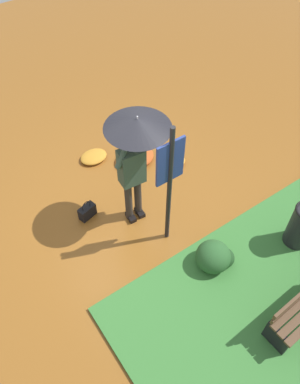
# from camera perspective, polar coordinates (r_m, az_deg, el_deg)

# --- Properties ---
(ground_plane) EXTENTS (18.00, 18.00, 0.00)m
(ground_plane) POSITION_cam_1_polar(r_m,az_deg,el_deg) (6.74, -2.57, -2.83)
(ground_plane) COLOR brown
(person_with_umbrella) EXTENTS (0.96, 0.96, 2.04)m
(person_with_umbrella) POSITION_cam_1_polar(r_m,az_deg,el_deg) (5.58, -2.21, 6.81)
(person_with_umbrella) COLOR #2D2823
(person_with_umbrella) RESTS_ON ground_plane
(info_sign_post) EXTENTS (0.44, 0.07, 2.30)m
(info_sign_post) POSITION_cam_1_polar(r_m,az_deg,el_deg) (5.32, 2.89, 2.43)
(info_sign_post) COLOR black
(info_sign_post) RESTS_ON ground_plane
(handbag) EXTENTS (0.33, 0.21, 0.37)m
(handbag) POSITION_cam_1_polar(r_m,az_deg,el_deg) (6.66, -9.14, -2.82)
(handbag) COLOR black
(handbag) RESTS_ON ground_plane
(shrub_cluster) EXTENTS (0.59, 0.53, 0.48)m
(shrub_cluster) POSITION_cam_1_polar(r_m,az_deg,el_deg) (6.05, 9.49, -9.31)
(shrub_cluster) COLOR #285628
(shrub_cluster) RESTS_ON ground_plane
(leaf_pile_near_person) EXTENTS (0.48, 0.39, 0.11)m
(leaf_pile_near_person) POSITION_cam_1_polar(r_m,az_deg,el_deg) (7.47, 3.44, 4.43)
(leaf_pile_near_person) COLOR #C68428
(leaf_pile_near_person) RESTS_ON ground_plane
(leaf_pile_by_bench) EXTENTS (0.75, 0.60, 0.16)m
(leaf_pile_by_bench) POSITION_cam_1_polar(r_m,az_deg,el_deg) (7.50, -2.16, 5.05)
(leaf_pile_by_bench) COLOR #B74C1E
(leaf_pile_by_bench) RESTS_ON ground_plane
(leaf_pile_far_path) EXTENTS (0.52, 0.42, 0.12)m
(leaf_pile_far_path) POSITION_cam_1_polar(r_m,az_deg,el_deg) (7.62, -8.23, 5.12)
(leaf_pile_far_path) COLOR #C68428
(leaf_pile_far_path) RESTS_ON ground_plane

